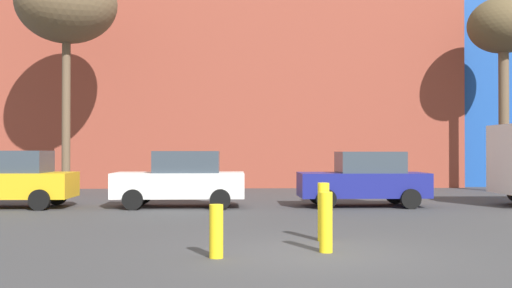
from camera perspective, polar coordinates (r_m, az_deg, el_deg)
The scene contains 10 objects.
ground_plane at distance 10.97m, azimuth 5.89°, elevation -10.37°, with size 200.00×200.00×0.00m, color #38383A.
building_backdrop at distance 35.92m, azimuth -2.85°, elevation 4.12°, with size 36.73×13.21×11.46m.
parked_car_0 at distance 20.97m, azimuth -22.60°, elevation -3.13°, with size 4.27×2.10×1.85m.
parked_car_1 at distance 19.74m, azimuth -7.15°, elevation -3.35°, with size 4.24×2.08×1.84m.
parked_car_2 at distance 20.15m, azimuth 10.30°, elevation -3.32°, with size 4.20×2.06×1.82m.
bare_tree_0 at distance 26.40m, azimuth -17.66°, elevation 12.57°, with size 4.11×4.11×9.58m.
bare_tree_1 at distance 29.61m, azimuth 22.57°, elevation 10.04°, with size 3.16×3.16×8.79m.
bollard_yellow_0 at distance 12.38m, azimuth 6.47°, elevation -6.46°, with size 0.24×0.24×1.19m, color yellow.
bollard_yellow_1 at distance 11.02m, azimuth 6.70°, elevation -7.43°, with size 0.24×0.24×1.10m, color yellow.
bollard_yellow_2 at distance 10.42m, azimuth -3.82°, elevation -8.32°, with size 0.24×0.24×0.92m, color yellow.
Camera 1 is at (-1.53, -10.70, 1.86)m, focal length 41.86 mm.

